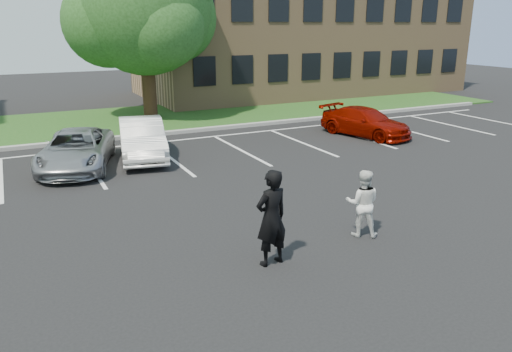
# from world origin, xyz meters

# --- Properties ---
(ground_plane) EXTENTS (90.00, 90.00, 0.00)m
(ground_plane) POSITION_xyz_m (0.00, 0.00, 0.00)
(ground_plane) COLOR black
(ground_plane) RESTS_ON ground
(curb) EXTENTS (40.00, 0.30, 0.15)m
(curb) POSITION_xyz_m (0.00, 12.00, 0.07)
(curb) COLOR gray
(curb) RESTS_ON ground
(grass_strip) EXTENTS (44.00, 8.00, 0.08)m
(grass_strip) POSITION_xyz_m (0.00, 16.00, 0.04)
(grass_strip) COLOR #123E11
(grass_strip) RESTS_ON ground
(stall_lines) EXTENTS (34.00, 5.36, 0.01)m
(stall_lines) POSITION_xyz_m (1.40, 8.95, 0.01)
(stall_lines) COLOR silver
(stall_lines) RESTS_ON ground
(office_building) EXTENTS (22.40, 10.40, 8.30)m
(office_building) POSITION_xyz_m (14.00, 21.99, 4.16)
(office_building) COLOR #987751
(office_building) RESTS_ON ground
(tree) EXTENTS (7.80, 7.20, 8.80)m
(tree) POSITION_xyz_m (1.55, 16.27, 5.35)
(tree) COLOR black
(tree) RESTS_ON ground
(man_black_suit) EXTENTS (0.81, 0.60, 2.02)m
(man_black_suit) POSITION_xyz_m (-0.65, -1.00, 1.01)
(man_black_suit) COLOR black
(man_black_suit) RESTS_ON ground
(man_white_shirt) EXTENTS (0.98, 0.93, 1.59)m
(man_white_shirt) POSITION_xyz_m (1.90, -0.66, 0.79)
(man_white_shirt) COLOR silver
(man_white_shirt) RESTS_ON ground
(car_silver_minivan) EXTENTS (3.39, 5.04, 1.28)m
(car_silver_minivan) POSITION_xyz_m (-3.22, 8.18, 0.64)
(car_silver_minivan) COLOR #9D9FA4
(car_silver_minivan) RESTS_ON ground
(car_white_sedan) EXTENTS (2.28, 4.56, 1.43)m
(car_white_sedan) POSITION_xyz_m (-0.89, 8.52, 0.72)
(car_white_sedan) COLOR white
(car_white_sedan) RESTS_ON ground
(car_red_compact) EXTENTS (2.74, 4.50, 1.22)m
(car_red_compact) POSITION_xyz_m (8.76, 7.89, 0.61)
(car_red_compact) COLOR #7B0B00
(car_red_compact) RESTS_ON ground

